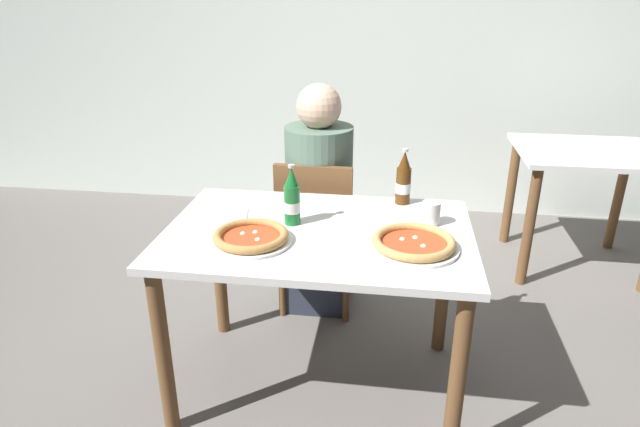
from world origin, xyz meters
TOP-DOWN VIEW (x-y plane):
  - ground_plane at (0.00, 0.00)m, footprint 8.00×8.00m
  - back_wall_tiled at (0.00, 2.20)m, footprint 7.00×0.10m
  - dining_table_main at (0.00, 0.00)m, footprint 1.20×0.80m
  - chair_behind_table at (-0.09, 0.61)m, footprint 0.41×0.41m
  - diner_seated at (-0.09, 0.66)m, footprint 0.34×0.34m
  - dining_table_background at (1.40, 1.34)m, footprint 0.80×0.70m
  - pizza_margherita_near at (-0.23, -0.14)m, footprint 0.30×0.30m
  - pizza_marinara_far at (0.37, -0.11)m, footprint 0.33×0.33m
  - beer_bottle_left at (0.32, 0.34)m, footprint 0.07×0.07m
  - beer_bottle_center at (-0.11, 0.05)m, footprint 0.07×0.07m
  - napkin_with_cutlery at (-0.31, 0.13)m, footprint 0.23×0.23m
  - paper_cup at (0.44, 0.12)m, footprint 0.07×0.07m

SIDE VIEW (x-z plane):
  - ground_plane at x=0.00m, z-range 0.00..0.00m
  - chair_behind_table at x=-0.09m, z-range 0.06..0.91m
  - diner_seated at x=-0.09m, z-range -0.02..1.19m
  - dining_table_background at x=1.40m, z-range 0.22..0.97m
  - dining_table_main at x=0.00m, z-range 0.26..1.01m
  - napkin_with_cutlery at x=-0.31m, z-range 0.75..0.76m
  - pizza_marinara_far at x=0.37m, z-range 0.75..0.79m
  - pizza_margherita_near at x=-0.23m, z-range 0.75..0.79m
  - paper_cup at x=0.44m, z-range 0.75..0.84m
  - beer_bottle_left at x=0.32m, z-range 0.73..0.98m
  - beer_bottle_center at x=-0.11m, z-range 0.73..0.98m
  - back_wall_tiled at x=0.00m, z-range 0.00..2.60m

